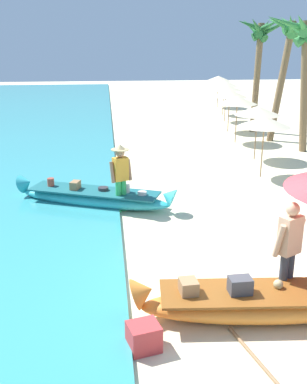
# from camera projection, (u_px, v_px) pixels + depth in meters

# --- Properties ---
(ground_plane) EXTENTS (80.00, 80.00, 0.00)m
(ground_plane) POSITION_uv_depth(u_px,v_px,m) (234.00, 287.00, 8.20)
(ground_plane) COLOR beige
(boat_orange_foreground) EXTENTS (4.24, 1.11, 0.78)m
(boat_orange_foreground) POSITION_uv_depth(u_px,v_px,m) (265.00, 302.00, 7.22)
(boat_orange_foreground) COLOR orange
(boat_orange_foreground) RESTS_ON ground
(boat_cyan_midground) EXTENTS (4.24, 2.26, 0.74)m
(boat_cyan_midground) POSITION_uv_depth(u_px,v_px,m) (94.00, 197.00, 12.03)
(boat_cyan_midground) COLOR #33B2BC
(boat_cyan_midground) RESTS_ON ground
(person_vendor_hatted) EXTENTS (0.58, 0.44, 1.72)m
(person_vendor_hatted) POSITION_uv_depth(u_px,v_px,m) (121.00, 173.00, 11.45)
(person_vendor_hatted) COLOR green
(person_vendor_hatted) RESTS_ON ground
(person_tourist_customer) EXTENTS (0.58, 0.45, 1.78)m
(person_tourist_customer) POSITION_uv_depth(u_px,v_px,m) (289.00, 248.00, 7.39)
(person_tourist_customer) COLOR #333842
(person_tourist_customer) RESTS_ON ground
(parasol_row_0) EXTENTS (1.60, 1.60, 1.91)m
(parasol_row_0) POSITION_uv_depth(u_px,v_px,m) (264.00, 122.00, 14.06)
(parasol_row_0) COLOR #8E6B47
(parasol_row_0) RESTS_ON ground
(parasol_row_1) EXTENTS (1.60, 1.60, 1.91)m
(parasol_row_1) POSITION_uv_depth(u_px,v_px,m) (258.00, 111.00, 16.13)
(parasol_row_1) COLOR #8E6B47
(parasol_row_1) RESTS_ON ground
(parasol_row_2) EXTENTS (1.60, 1.60, 1.91)m
(parasol_row_2) POSITION_uv_depth(u_px,v_px,m) (237.00, 100.00, 18.77)
(parasol_row_2) COLOR #8E6B47
(parasol_row_2) RESTS_ON ground
(parasol_row_3) EXTENTS (1.60, 1.60, 1.91)m
(parasol_row_3) POSITION_uv_depth(u_px,v_px,m) (230.00, 93.00, 21.01)
(parasol_row_3) COLOR #8E6B47
(parasol_row_3) RESTS_ON ground
(parasol_row_4) EXTENTS (1.60, 1.60, 1.91)m
(parasol_row_4) POSITION_uv_depth(u_px,v_px,m) (226.00, 87.00, 23.56)
(parasol_row_4) COLOR #8E6B47
(parasol_row_4) RESTS_ON ground
(parasol_row_5) EXTENTS (1.60, 1.60, 1.91)m
(parasol_row_5) POSITION_uv_depth(u_px,v_px,m) (224.00, 83.00, 25.59)
(parasol_row_5) COLOR #8E6B47
(parasol_row_5) RESTS_ON ground
(parasol_row_6) EXTENTS (1.60, 1.60, 1.91)m
(parasol_row_6) POSITION_uv_depth(u_px,v_px,m) (218.00, 79.00, 28.31)
(parasol_row_6) COLOR #8E6B47
(parasol_row_6) RESTS_ON ground
(palm_tree_tall_inland) EXTENTS (2.50, 2.70, 5.11)m
(palm_tree_tall_inland) POSITION_uv_depth(u_px,v_px,m) (290.00, 39.00, 18.42)
(palm_tree_tall_inland) COLOR brown
(palm_tree_tall_inland) RESTS_ON ground
(palm_tree_leaning_seaward) EXTENTS (2.54, 2.39, 5.06)m
(palm_tree_leaning_seaward) POSITION_uv_depth(u_px,v_px,m) (261.00, 40.00, 20.34)
(palm_tree_leaning_seaward) COLOR brown
(palm_tree_leaning_seaward) RESTS_ON ground
(palm_tree_far_behind) EXTENTS (2.94, 2.44, 5.07)m
(palm_tree_far_behind) POSITION_uv_depth(u_px,v_px,m) (305.00, 41.00, 16.57)
(palm_tree_far_behind) COLOR brown
(palm_tree_far_behind) RESTS_ON ground
(cooler_box) EXTENTS (0.52, 0.49, 0.39)m
(cooler_box) POSITION_uv_depth(u_px,v_px,m) (144.00, 337.00, 6.52)
(cooler_box) COLOR #C63838
(cooler_box) RESTS_ON ground
(paddle) EXTENTS (0.61, 1.69, 0.05)m
(paddle) POSITION_uv_depth(u_px,v_px,m) (269.00, 374.00, 6.04)
(paddle) COLOR #8E6B47
(paddle) RESTS_ON ground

